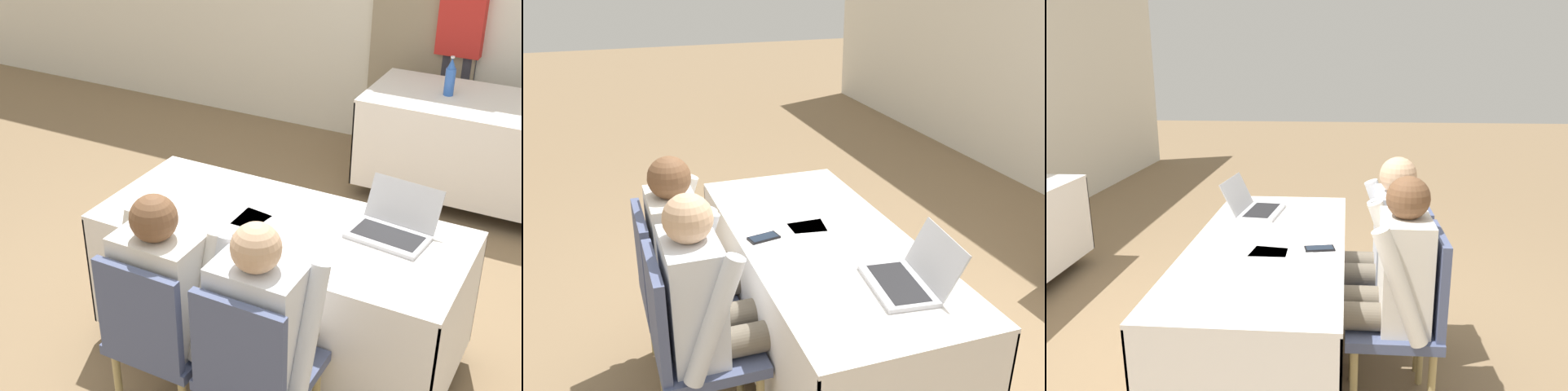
% 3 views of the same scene
% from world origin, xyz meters
% --- Properties ---
extents(ground_plane, '(24.00, 24.00, 0.00)m').
position_xyz_m(ground_plane, '(0.00, 0.00, 0.00)').
color(ground_plane, '#846B4C').
extents(conference_table_near, '(1.79, 0.79, 0.76)m').
position_xyz_m(conference_table_near, '(0.00, 0.00, 0.57)').
color(conference_table_near, white).
rests_on(conference_table_near, ground_plane).
extents(laptop, '(0.39, 0.35, 0.21)m').
position_xyz_m(laptop, '(0.50, 0.16, 0.80)').
color(laptop, '#B7B7BC').
rests_on(laptop, conference_table_near).
extents(cell_phone, '(0.10, 0.16, 0.01)m').
position_xyz_m(cell_phone, '(-0.10, -0.27, 0.76)').
color(cell_phone, black).
rests_on(cell_phone, conference_table_near).
extents(paper_beside_laptop, '(0.21, 0.30, 0.00)m').
position_xyz_m(paper_beside_laptop, '(-0.11, 0.03, 0.76)').
color(paper_beside_laptop, white).
rests_on(paper_beside_laptop, conference_table_near).
extents(paper_centre_table, '(0.25, 0.32, 0.00)m').
position_xyz_m(paper_centre_table, '(-0.19, -0.08, 0.76)').
color(paper_centre_table, white).
rests_on(paper_centre_table, conference_table_near).
extents(chair_near_left, '(0.44, 0.44, 0.91)m').
position_xyz_m(chair_near_left, '(-0.23, -0.70, 0.50)').
color(chair_near_left, tan).
rests_on(chair_near_left, ground_plane).
extents(chair_near_right, '(0.44, 0.44, 0.91)m').
position_xyz_m(chair_near_right, '(0.23, -0.70, 0.50)').
color(chair_near_right, tan).
rests_on(chair_near_right, ground_plane).
extents(person_checkered_shirt, '(0.50, 0.52, 1.17)m').
position_xyz_m(person_checkered_shirt, '(-0.23, -0.60, 0.66)').
color(person_checkered_shirt, '#665B4C').
rests_on(person_checkered_shirt, ground_plane).
extents(person_white_shirt, '(0.50, 0.52, 1.17)m').
position_xyz_m(person_white_shirt, '(0.23, -0.60, 0.66)').
color(person_white_shirt, '#665B4C').
rests_on(person_white_shirt, ground_plane).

